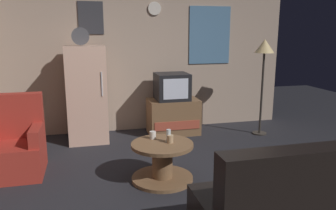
{
  "coord_description": "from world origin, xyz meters",
  "views": [
    {
      "loc": [
        -0.95,
        -3.34,
        1.71
      ],
      "look_at": [
        0.1,
        0.9,
        0.75
      ],
      "focal_mm": 35.86,
      "sensor_mm": 36.0,
      "label": 1
    }
  ],
  "objects_px": {
    "armchair": "(14,147)",
    "couch": "(304,208)",
    "tv_stand": "(173,116)",
    "mug_ceramic_white": "(153,135)",
    "fridge": "(87,94)",
    "crt_tv": "(172,87)",
    "coffee_table": "(162,162)",
    "standing_lamp": "(264,54)",
    "wine_glass": "(169,136)",
    "mug_ceramic_tan": "(170,139)"
  },
  "relations": [
    {
      "from": "tv_stand",
      "to": "couch",
      "type": "height_order",
      "value": "couch"
    },
    {
      "from": "armchair",
      "to": "standing_lamp",
      "type": "bearing_deg",
      "value": 11.21
    },
    {
      "from": "standing_lamp",
      "to": "wine_glass",
      "type": "height_order",
      "value": "standing_lamp"
    },
    {
      "from": "tv_stand",
      "to": "mug_ceramic_white",
      "type": "height_order",
      "value": "tv_stand"
    },
    {
      "from": "mug_ceramic_white",
      "to": "couch",
      "type": "distance_m",
      "value": 1.88
    },
    {
      "from": "mug_ceramic_tan",
      "to": "armchair",
      "type": "bearing_deg",
      "value": 160.49
    },
    {
      "from": "mug_ceramic_tan",
      "to": "coffee_table",
      "type": "bearing_deg",
      "value": 176.87
    },
    {
      "from": "standing_lamp",
      "to": "armchair",
      "type": "xyz_separation_m",
      "value": [
        -3.73,
        -0.74,
        -1.02
      ]
    },
    {
      "from": "mug_ceramic_white",
      "to": "mug_ceramic_tan",
      "type": "relative_size",
      "value": 1.0
    },
    {
      "from": "mug_ceramic_white",
      "to": "mug_ceramic_tan",
      "type": "distance_m",
      "value": 0.25
    },
    {
      "from": "crt_tv",
      "to": "couch",
      "type": "xyz_separation_m",
      "value": [
        0.28,
        -3.2,
        -0.5
      ]
    },
    {
      "from": "mug_ceramic_tan",
      "to": "armchair",
      "type": "height_order",
      "value": "armchair"
    },
    {
      "from": "wine_glass",
      "to": "armchair",
      "type": "height_order",
      "value": "armchair"
    },
    {
      "from": "tv_stand",
      "to": "wine_glass",
      "type": "bearing_deg",
      "value": -106.61
    },
    {
      "from": "tv_stand",
      "to": "mug_ceramic_white",
      "type": "xyz_separation_m",
      "value": [
        -0.67,
        -1.57,
        0.2
      ]
    },
    {
      "from": "fridge",
      "to": "tv_stand",
      "type": "distance_m",
      "value": 1.48
    },
    {
      "from": "couch",
      "to": "wine_glass",
      "type": "bearing_deg",
      "value": 117.55
    },
    {
      "from": "crt_tv",
      "to": "standing_lamp",
      "type": "distance_m",
      "value": 1.59
    },
    {
      "from": "mug_ceramic_white",
      "to": "fridge",
      "type": "bearing_deg",
      "value": 115.65
    },
    {
      "from": "crt_tv",
      "to": "standing_lamp",
      "type": "height_order",
      "value": "standing_lamp"
    },
    {
      "from": "wine_glass",
      "to": "mug_ceramic_tan",
      "type": "distance_m",
      "value": 0.04
    },
    {
      "from": "couch",
      "to": "coffee_table",
      "type": "bearing_deg",
      "value": 120.42
    },
    {
      "from": "fridge",
      "to": "coffee_table",
      "type": "xyz_separation_m",
      "value": [
        0.81,
        -1.72,
        -0.53
      ]
    },
    {
      "from": "mug_ceramic_white",
      "to": "standing_lamp",
      "type": "bearing_deg",
      "value": 29.51
    },
    {
      "from": "tv_stand",
      "to": "armchair",
      "type": "height_order",
      "value": "armchair"
    },
    {
      "from": "wine_glass",
      "to": "armchair",
      "type": "distance_m",
      "value": 1.9
    },
    {
      "from": "tv_stand",
      "to": "coffee_table",
      "type": "distance_m",
      "value": 1.86
    },
    {
      "from": "standing_lamp",
      "to": "couch",
      "type": "height_order",
      "value": "standing_lamp"
    },
    {
      "from": "tv_stand",
      "to": "coffee_table",
      "type": "bearing_deg",
      "value": -108.77
    },
    {
      "from": "coffee_table",
      "to": "couch",
      "type": "height_order",
      "value": "couch"
    },
    {
      "from": "crt_tv",
      "to": "armchair",
      "type": "relative_size",
      "value": 0.56
    },
    {
      "from": "coffee_table",
      "to": "mug_ceramic_tan",
      "type": "bearing_deg",
      "value": -3.13
    },
    {
      "from": "fridge",
      "to": "mug_ceramic_tan",
      "type": "xyz_separation_m",
      "value": [
        0.9,
        -1.72,
        -0.26
      ]
    },
    {
      "from": "crt_tv",
      "to": "mug_ceramic_white",
      "type": "distance_m",
      "value": 1.73
    },
    {
      "from": "crt_tv",
      "to": "mug_ceramic_white",
      "type": "bearing_deg",
      "value": -112.36
    },
    {
      "from": "standing_lamp",
      "to": "armchair",
      "type": "distance_m",
      "value": 3.93
    },
    {
      "from": "fridge",
      "to": "tv_stand",
      "type": "relative_size",
      "value": 2.11
    },
    {
      "from": "crt_tv",
      "to": "mug_ceramic_white",
      "type": "relative_size",
      "value": 6.0
    },
    {
      "from": "standing_lamp",
      "to": "coffee_table",
      "type": "relative_size",
      "value": 2.21
    },
    {
      "from": "standing_lamp",
      "to": "crt_tv",
      "type": "bearing_deg",
      "value": 165.1
    },
    {
      "from": "fridge",
      "to": "wine_glass",
      "type": "distance_m",
      "value": 1.93
    },
    {
      "from": "coffee_table",
      "to": "armchair",
      "type": "distance_m",
      "value": 1.82
    },
    {
      "from": "coffee_table",
      "to": "mug_ceramic_white",
      "type": "relative_size",
      "value": 8.0
    },
    {
      "from": "tv_stand",
      "to": "crt_tv",
      "type": "xyz_separation_m",
      "value": [
        -0.03,
        -0.0,
        0.52
      ]
    },
    {
      "from": "armchair",
      "to": "couch",
      "type": "relative_size",
      "value": 0.56
    },
    {
      "from": "crt_tv",
      "to": "coffee_table",
      "type": "bearing_deg",
      "value": -108.04
    },
    {
      "from": "armchair",
      "to": "coffee_table",
      "type": "bearing_deg",
      "value": -20.33
    },
    {
      "from": "coffee_table",
      "to": "mug_ceramic_white",
      "type": "height_order",
      "value": "mug_ceramic_white"
    },
    {
      "from": "coffee_table",
      "to": "wine_glass",
      "type": "bearing_deg",
      "value": 18.18
    },
    {
      "from": "standing_lamp",
      "to": "armchair",
      "type": "bearing_deg",
      "value": -168.79
    }
  ]
}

